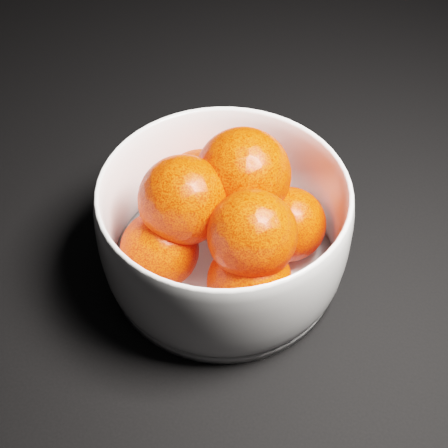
% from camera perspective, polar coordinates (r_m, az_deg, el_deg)
% --- Properties ---
extents(bowl, '(0.20, 0.20, 0.10)m').
position_cam_1_polar(bowl, '(0.49, -0.00, -0.38)').
color(bowl, white).
rests_on(bowl, ground).
extents(orange_pile, '(0.15, 0.14, 0.11)m').
position_cam_1_polar(orange_pile, '(0.48, 0.04, 0.80)').
color(orange_pile, red).
rests_on(orange_pile, bowl).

